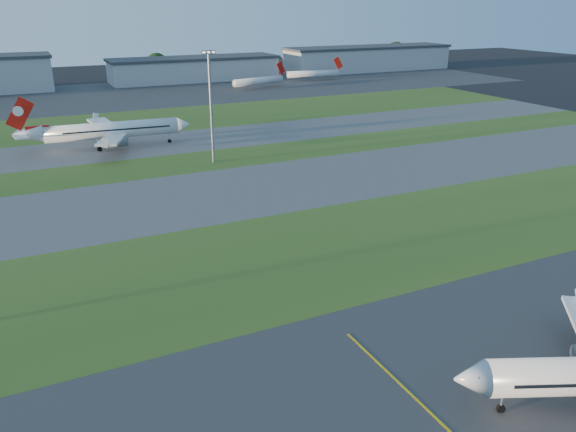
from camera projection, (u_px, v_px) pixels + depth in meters
grass_strip_a at (239, 267)px, 81.13m from camera, size 300.00×34.00×0.01m
taxiway_a at (178, 199)px, 108.92m from camera, size 300.00×32.00×0.01m
grass_strip_b at (149, 167)px, 129.98m from camera, size 300.00×18.00×0.01m
taxiway_b at (131, 147)px, 148.50m from camera, size 300.00×26.00×0.01m
grass_strip_c at (110, 124)px, 176.30m from camera, size 300.00×40.00×0.01m
apron_far at (86, 97)px, 226.83m from camera, size 400.00×80.00×0.01m
airliner_taxiing at (111, 131)px, 146.08m from camera, size 41.63×35.22×12.99m
mini_jet_near at (259, 81)px, 248.46m from camera, size 28.08×9.76×9.48m
mini_jet_far at (313, 74)px, 273.09m from camera, size 28.50×7.30×9.48m
light_mast_centre at (211, 100)px, 129.07m from camera, size 3.20×0.70×25.80m
hangar_east at (195, 69)px, 272.32m from camera, size 81.60×23.00×11.20m
hangar_far_east at (368, 58)px, 312.40m from camera, size 96.90×23.00×13.20m
tree_mid_west at (26, 74)px, 251.20m from camera, size 9.90×9.90×10.80m
tree_mid_east at (157, 65)px, 277.63m from camera, size 11.55×11.55×12.60m
tree_east at (294, 60)px, 306.50m from camera, size 10.45×10.45×11.40m
tree_far_east at (396, 53)px, 337.70m from camera, size 12.65×12.65×13.80m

